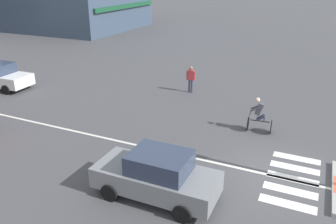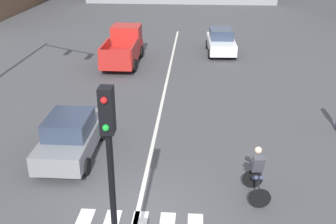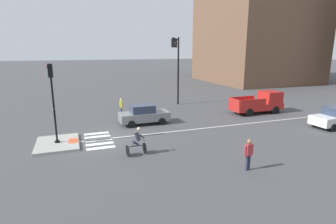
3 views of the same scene
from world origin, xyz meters
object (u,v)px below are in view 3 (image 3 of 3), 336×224
Objects in this scene: car_grey_westbound_near at (144,114)px; car_white_eastbound_distant at (336,117)px; traffic_light_mast at (177,60)px; pedestrian_waiting_far_side at (249,152)px; signal_pole at (53,96)px; cyclist at (137,141)px; pedestrian_at_curb_left at (121,105)px; pickup_truck_red_westbound_distant at (260,103)px.

car_grey_westbound_near is 0.99× the size of car_white_eastbound_distant.
car_white_eastbound_distant is (6.07, 14.27, 0.00)m from car_grey_westbound_near.
pedestrian_waiting_far_side is (15.91, -2.30, -4.08)m from traffic_light_mast.
traffic_light_mast is 1.77× the size of car_white_eastbound_distant.
signal_pole reaches higher than car_white_eastbound_distant.
traffic_light_mast is 15.38m from car_white_eastbound_distant.
cyclist is at bearing 52.92° from signal_pole.
signal_pole reaches higher than pedestrian_at_curb_left.
pedestrian_at_curb_left is at bearing -160.10° from car_grey_westbound_near.
pedestrian_at_curb_left is at bearing -121.63° from car_white_eastbound_distant.
car_grey_westbound_near is 6.74m from cyclist.
pickup_truck_red_westbound_distant is at bearing 75.38° from pedestrian_at_curb_left.
pedestrian_waiting_far_side is (13.88, 4.08, 0.00)m from pedestrian_at_curb_left.
cyclist is (6.41, -2.09, 0.06)m from car_grey_westbound_near.
car_grey_westbound_near is 15.51m from car_white_eastbound_distant.
car_grey_westbound_near is at bearing 161.92° from cyclist.
car_white_eastbound_distant is 2.50× the size of pedestrian_waiting_far_side.
pickup_truck_red_westbound_distant is (5.43, 6.67, -4.08)m from traffic_light_mast.
pedestrian_waiting_far_side is (7.42, 9.46, -2.23)m from signal_pole.
signal_pole is 6.17m from cyclist.
pickup_truck_red_westbound_distant reaches higher than car_white_eastbound_distant.
traffic_light_mast is 4.42× the size of pedestrian_waiting_far_side.
signal_pole is at bearing -65.94° from car_grey_westbound_near.
cyclist reaches higher than pedestrian_waiting_far_side.
signal_pole reaches higher than car_grey_westbound_near.
car_white_eastbound_distant is 6.65m from pickup_truck_red_westbound_distant.
cyclist is at bearing -129.04° from pedestrian_waiting_far_side.
signal_pole is 3.05× the size of pedestrian_waiting_far_side.
car_grey_westbound_near is at bearing -113.06° from car_white_eastbound_distant.
cyclist reaches higher than pedestrian_at_curb_left.
pedestrian_waiting_far_side is (3.98, 4.90, 0.11)m from cyclist.
signal_pole is 12.23m from pedestrian_waiting_far_side.
pedestrian_waiting_far_side is at bearing -69.38° from car_white_eastbound_distant.
pedestrian_at_curb_left is at bearing -104.62° from pickup_truck_red_westbound_distant.
signal_pole is at bearing -80.58° from pickup_truck_red_westbound_distant.
signal_pole is at bearing -127.08° from cyclist.
car_grey_westbound_near is at bearing -89.56° from pickup_truck_red_westbound_distant.
car_white_eastbound_distant is at bearing 66.94° from car_grey_westbound_near.
pickup_truck_red_westbound_distant reaches higher than pedestrian_waiting_far_side.
car_white_eastbound_distant is (3.11, 20.92, -2.40)m from signal_pole.
pedestrian_at_curb_left is 14.47m from pedestrian_waiting_far_side.
car_white_eastbound_distant is at bearing 110.62° from pedestrian_waiting_far_side.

